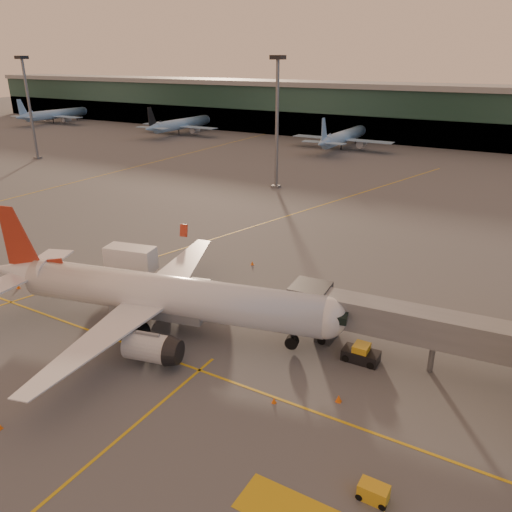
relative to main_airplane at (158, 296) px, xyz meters
The scene contains 15 objects.
ground 9.90m from the main_airplane, 73.53° to the right, with size 600.00×600.00×0.00m, color #4C4F54.
taxi_markings 36.17m from the main_airplane, 97.53° to the left, with size 100.12×173.00×0.01m.
terminal 133.10m from the main_airplane, 88.88° to the left, with size 400.00×20.00×17.60m.
mast_west_far 102.92m from the main_airplane, 148.68° to the left, with size 2.40×2.40×25.60m.
mast_west_near 60.81m from the main_airplane, 106.92° to the left, with size 2.40×2.40×25.60m.
distant_aircraft_row 120.63m from the main_airplane, 115.10° to the left, with size 225.00×34.00×13.00m.
main_airplane is the anchor object (origin of this frame).
jet_bridge 26.97m from the main_airplane, 13.64° to the left, with size 27.09×5.62×5.67m.
catering_truck 12.15m from the main_airplane, 145.49° to the left, with size 6.27×3.75×4.54m.
gpu_cart 26.76m from the main_airplane, 20.90° to the right, with size 1.90×1.12×1.08m.
pushback_tug 19.92m from the main_airplane, 13.46° to the left, with size 3.25×1.81×1.65m.
cone_nose 19.93m from the main_airplane, ahead, with size 0.49×0.49×0.62m.
cone_tail 20.80m from the main_airplane, behind, with size 0.43×0.43×0.55m.
cone_wing_left 19.12m from the main_airplane, 91.38° to the left, with size 0.41×0.41×0.52m.
cone_fwd 16.24m from the main_airplane, 16.19° to the right, with size 0.38×0.38×0.48m.
Camera 1 is at (27.51, -23.99, 25.16)m, focal length 35.00 mm.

